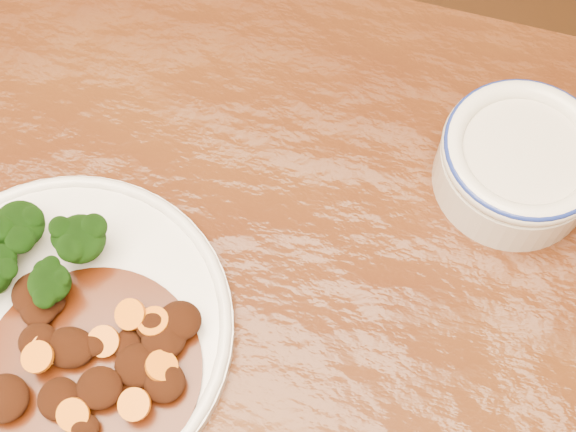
# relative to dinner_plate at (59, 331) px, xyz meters

# --- Properties ---
(dinner_plate) EXTENTS (0.27, 0.27, 0.02)m
(dinner_plate) POSITION_rel_dinner_plate_xyz_m (0.00, 0.00, 0.00)
(dinner_plate) COLOR white
(dinner_plate) RESTS_ON dining_table
(broccoli_florets) EXTENTS (0.13, 0.09, 0.04)m
(broccoli_florets) POSITION_rel_dinner_plate_xyz_m (-0.04, 0.05, 0.03)
(broccoli_florets) COLOR #709B50
(broccoli_florets) RESTS_ON dinner_plate
(mince_stew) EXTENTS (0.16, 0.16, 0.03)m
(mince_stew) POSITION_rel_dinner_plate_xyz_m (0.03, -0.02, 0.01)
(mince_stew) COLOR #401506
(mince_stew) RESTS_ON dinner_plate
(dip_bowl) EXTENTS (0.13, 0.13, 0.06)m
(dip_bowl) POSITION_rel_dinner_plate_xyz_m (0.34, 0.19, 0.02)
(dip_bowl) COLOR silver
(dip_bowl) RESTS_ON dining_table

